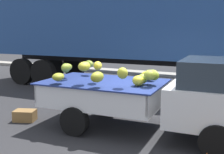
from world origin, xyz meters
TOP-DOWN VIEW (x-y plane):
  - ground at (0.00, 0.00)m, footprint 220.00×220.00m
  - curb_strip at (0.00, 7.65)m, footprint 80.00×0.80m
  - pickup_truck at (1.01, -0.01)m, footprint 5.01×2.07m
  - semi_trailer at (-1.90, 4.45)m, footprint 12.09×3.06m
  - fallen_banana_bunch_near_tailgate at (-2.82, -0.60)m, footprint 0.40×0.38m
  - produce_crate at (-2.90, -0.66)m, footprint 0.61×0.52m

SIDE VIEW (x-z plane):
  - ground at x=0.00m, z-range 0.00..0.00m
  - curb_strip at x=0.00m, z-range 0.00..0.16m
  - fallen_banana_bunch_near_tailgate at x=-2.82m, z-range 0.00..0.21m
  - produce_crate at x=-2.90m, z-range 0.00..0.27m
  - pickup_truck at x=1.01m, z-range 0.04..1.74m
  - semi_trailer at x=-1.90m, z-range 0.57..4.52m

